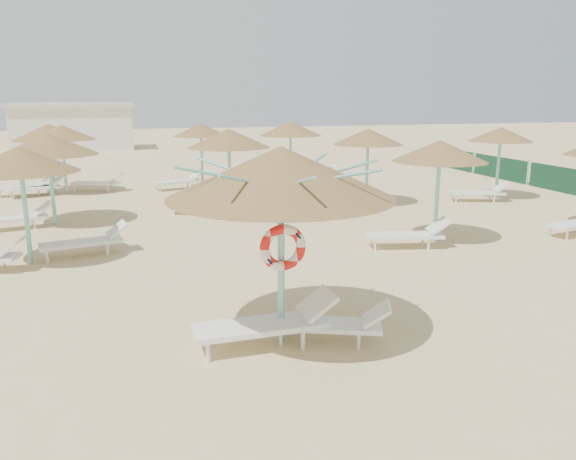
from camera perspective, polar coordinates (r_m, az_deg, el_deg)
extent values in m
plane|color=#D1BA7F|center=(9.36, 1.80, -10.19)|extent=(120.00, 120.00, 0.00)
cylinder|color=#76CDC7|center=(8.57, -0.71, -3.35)|extent=(0.11, 0.11, 2.55)
cone|color=olive|center=(8.28, -0.73, 5.90)|extent=(3.40, 3.40, 0.77)
cylinder|color=#76CDC7|center=(8.32, -0.73, 4.10)|extent=(0.20, 0.20, 0.12)
cylinder|color=#76CDC7|center=(8.52, 4.37, 5.79)|extent=(1.54, 0.04, 0.39)
cylinder|color=#76CDC7|center=(8.97, 1.74, 6.21)|extent=(1.12, 1.12, 0.39)
cylinder|color=#76CDC7|center=(9.03, -2.07, 6.26)|extent=(0.04, 1.54, 0.39)
cylinder|color=#76CDC7|center=(8.69, -5.25, 5.93)|extent=(1.12, 1.12, 0.39)
cylinder|color=#76CDC7|center=(8.11, -6.09, 5.37)|extent=(1.54, 0.04, 0.39)
cylinder|color=#76CDC7|center=(7.62, -3.64, 4.89)|extent=(1.12, 1.12, 0.39)
cylinder|color=#76CDC7|center=(7.54, 0.86, 4.83)|extent=(0.04, 1.54, 0.39)
cylinder|color=#76CDC7|center=(7.93, 4.21, 5.22)|extent=(1.12, 1.12, 0.39)
torus|color=red|center=(8.41, -0.53, -1.80)|extent=(0.72, 0.15, 0.72)
cylinder|color=white|center=(8.35, -8.14, -12.24)|extent=(0.06, 0.06, 0.30)
cylinder|color=white|center=(8.84, -8.72, -10.77)|extent=(0.06, 0.06, 0.30)
cylinder|color=white|center=(8.67, 1.53, -11.10)|extent=(0.06, 0.06, 0.30)
cylinder|color=white|center=(9.14, 0.42, -9.77)|extent=(0.06, 0.06, 0.30)
cube|color=white|center=(8.67, -2.79, -9.71)|extent=(2.05, 0.71, 0.09)
cube|color=white|center=(8.83, 2.98, -7.48)|extent=(0.53, 0.65, 0.39)
cylinder|color=white|center=(8.79, -0.72, -10.94)|extent=(0.05, 0.05, 0.25)
cylinder|color=white|center=(9.19, -0.41, -9.81)|extent=(0.05, 0.05, 0.25)
cylinder|color=white|center=(8.75, 7.20, -11.17)|extent=(0.05, 0.05, 0.25)
cylinder|color=white|center=(9.15, 7.13, -10.02)|extent=(0.05, 0.05, 0.25)
cube|color=white|center=(8.88, 4.02, -9.58)|extent=(1.76, 1.13, 0.07)
cube|color=white|center=(8.82, 8.97, -8.41)|extent=(0.59, 0.65, 0.32)
cylinder|color=#76CDC7|center=(14.00, -25.08, 1.47)|extent=(0.11, 0.11, 2.30)
cone|color=olive|center=(13.83, -25.59, 6.48)|extent=(2.53, 2.53, 0.57)
cylinder|color=#76CDC7|center=(13.85, -25.49, 5.52)|extent=(0.20, 0.20, 0.12)
cylinder|color=white|center=(14.06, -26.88, -2.92)|extent=(0.06, 0.06, 0.28)
cube|color=white|center=(13.62, -26.29, -1.52)|extent=(0.60, 0.69, 0.36)
cylinder|color=white|center=(14.07, -23.26, -2.54)|extent=(0.06, 0.06, 0.28)
cylinder|color=white|center=(14.55, -23.44, -2.05)|extent=(0.06, 0.06, 0.28)
cylinder|color=white|center=(14.22, -17.86, -1.91)|extent=(0.06, 0.06, 0.28)
cylinder|color=white|center=(14.70, -18.22, -1.45)|extent=(0.06, 0.06, 0.28)
cube|color=white|center=(14.34, -20.25, -1.23)|extent=(1.99, 1.00, 0.08)
cube|color=white|center=(14.41, -16.99, 0.07)|extent=(0.60, 0.69, 0.36)
cylinder|color=#76CDC7|center=(18.02, -22.86, 4.11)|extent=(0.11, 0.11, 2.30)
cone|color=olive|center=(17.89, -23.23, 8.04)|extent=(2.83, 2.83, 0.64)
cylinder|color=#76CDC7|center=(17.91, -23.16, 7.26)|extent=(0.20, 0.20, 0.12)
cylinder|color=white|center=(17.76, -24.37, 0.52)|extent=(0.06, 0.06, 0.28)
cylinder|color=white|center=(18.25, -24.52, 0.82)|extent=(0.06, 0.06, 0.28)
cube|color=white|center=(17.94, -26.24, 1.03)|extent=(1.99, 1.04, 0.08)
cube|color=white|center=(17.95, -23.63, 2.09)|extent=(0.61, 0.69, 0.36)
cylinder|color=#76CDC7|center=(24.06, -22.82, 6.22)|extent=(0.11, 0.11, 2.30)
cone|color=olive|center=(23.95, -23.09, 9.16)|extent=(2.77, 2.77, 0.62)
cylinder|color=#76CDC7|center=(23.97, -23.04, 8.58)|extent=(0.20, 0.20, 0.12)
cylinder|color=white|center=(23.73, -27.24, 3.22)|extent=(0.06, 0.06, 0.28)
cylinder|color=white|center=(24.22, -27.20, 3.40)|extent=(0.06, 0.06, 0.28)
cylinder|color=white|center=(23.70, -23.99, 3.54)|extent=(0.06, 0.06, 0.28)
cylinder|color=white|center=(24.19, -24.01, 3.72)|extent=(0.06, 0.06, 0.28)
cube|color=white|center=(23.92, -25.36, 3.92)|extent=(1.97, 0.89, 0.08)
cube|color=white|center=(23.89, -23.38, 4.69)|extent=(0.57, 0.66, 0.36)
cylinder|color=#76CDC7|center=(18.97, -5.96, 5.51)|extent=(0.11, 0.11, 2.30)
cone|color=olive|center=(18.84, -6.05, 9.26)|extent=(2.75, 2.75, 0.62)
cylinder|color=#76CDC7|center=(18.86, -6.03, 8.52)|extent=(0.20, 0.20, 0.12)
cylinder|color=white|center=(18.40, -11.52, 1.87)|extent=(0.06, 0.06, 0.28)
cylinder|color=white|center=(18.89, -11.39, 2.18)|extent=(0.06, 0.06, 0.28)
cylinder|color=white|center=(18.32, -7.31, 1.99)|extent=(0.06, 0.06, 0.28)
cylinder|color=white|center=(18.81, -7.29, 2.29)|extent=(0.06, 0.06, 0.28)
cube|color=white|center=(18.55, -9.02, 2.64)|extent=(1.98, 0.94, 0.08)
cube|color=white|center=(18.49, -6.41, 3.44)|extent=(0.58, 0.67, 0.36)
cylinder|color=#76CDC7|center=(23.98, -8.74, 7.09)|extent=(0.11, 0.11, 2.30)
cone|color=olive|center=(23.87, -8.85, 10.02)|extent=(2.32, 2.32, 0.52)
cylinder|color=#76CDC7|center=(23.89, -8.83, 9.47)|extent=(0.20, 0.20, 0.12)
cylinder|color=white|center=(23.10, -12.83, 4.14)|extent=(0.06, 0.06, 0.28)
cylinder|color=white|center=(23.57, -13.22, 4.30)|extent=(0.06, 0.06, 0.28)
cylinder|color=white|center=(23.56, -9.71, 4.46)|extent=(0.06, 0.06, 0.28)
cylinder|color=white|center=(24.02, -10.16, 4.61)|extent=(0.06, 0.06, 0.28)
cube|color=white|center=(23.57, -11.20, 4.84)|extent=(2.00, 1.09, 0.08)
cube|color=white|center=(23.84, -9.30, 5.60)|extent=(0.62, 0.71, 0.36)
cylinder|color=#76CDC7|center=(15.18, 14.89, 3.14)|extent=(0.11, 0.11, 2.30)
cone|color=olive|center=(15.01, 15.17, 7.77)|extent=(2.43, 2.43, 0.55)
cylinder|color=#76CDC7|center=(15.04, 15.12, 6.89)|extent=(0.20, 0.20, 0.12)
cylinder|color=white|center=(14.09, 8.84, -1.55)|extent=(0.06, 0.06, 0.28)
cylinder|color=white|center=(14.56, 8.43, -1.04)|extent=(0.06, 0.06, 0.28)
cylinder|color=white|center=(14.44, 14.09, -1.44)|extent=(0.06, 0.06, 0.28)
cylinder|color=white|center=(14.90, 13.52, -0.95)|extent=(0.06, 0.06, 0.28)
cube|color=white|center=(14.47, 11.76, -0.54)|extent=(1.99, 1.02, 0.08)
cube|color=white|center=(14.66, 15.01, 0.42)|extent=(0.61, 0.69, 0.36)
cylinder|color=#76CDC7|center=(19.97, 8.02, 5.85)|extent=(0.11, 0.11, 2.30)
cone|color=olive|center=(19.85, 8.14, 9.38)|extent=(2.44, 2.44, 0.55)
cylinder|color=#76CDC7|center=(19.87, 8.12, 8.71)|extent=(0.20, 0.20, 0.12)
cylinder|color=white|center=(18.90, 3.31, 2.43)|extent=(0.06, 0.06, 0.28)
cylinder|color=white|center=(19.38, 2.95, 2.71)|extent=(0.06, 0.06, 0.28)
cylinder|color=white|center=(19.27, 7.21, 2.56)|extent=(0.06, 0.06, 0.28)
cylinder|color=white|center=(19.74, 6.76, 2.83)|extent=(0.06, 0.06, 0.28)
cube|color=white|center=(19.31, 5.44, 3.17)|extent=(1.95, 0.79, 0.08)
cube|color=white|center=(19.52, 7.86, 3.93)|extent=(0.54, 0.64, 0.36)
cylinder|color=#76CDC7|center=(24.53, 0.26, 7.38)|extent=(0.11, 0.11, 2.30)
cone|color=olive|center=(24.43, 0.26, 10.28)|extent=(2.66, 2.66, 0.60)
cylinder|color=#76CDC7|center=(24.44, 0.26, 9.72)|extent=(0.20, 0.20, 0.12)
cylinder|color=white|center=(23.45, -3.54, 4.59)|extent=(0.06, 0.06, 0.28)
cylinder|color=white|center=(23.91, -4.00, 4.75)|extent=(0.06, 0.06, 0.28)
cylinder|color=white|center=(23.99, -0.55, 4.81)|extent=(0.06, 0.06, 0.28)
cylinder|color=white|center=(24.44, -1.06, 4.97)|extent=(0.06, 0.06, 0.28)
cube|color=white|center=(23.96, -2.00, 5.23)|extent=(1.98, 0.94, 0.08)
cube|color=white|center=(24.28, -0.17, 5.92)|extent=(0.58, 0.67, 0.36)
cylinder|color=white|center=(24.92, 0.73, 5.14)|extent=(0.06, 0.06, 0.28)
cylinder|color=white|center=(25.41, 0.59, 5.30)|extent=(0.06, 0.06, 0.28)
cylinder|color=white|center=(25.12, 3.80, 5.18)|extent=(0.06, 0.06, 0.28)
cylinder|color=white|center=(25.60, 3.60, 5.34)|extent=(0.06, 0.06, 0.28)
cube|color=white|center=(25.24, 2.47, 5.65)|extent=(1.98, 0.94, 0.08)
cube|color=white|center=(25.36, 4.39, 6.20)|extent=(0.58, 0.67, 0.36)
cylinder|color=white|center=(16.70, 26.49, -0.47)|extent=(0.06, 0.06, 0.28)
cylinder|color=white|center=(16.98, 25.12, -0.11)|extent=(0.06, 0.06, 0.28)
cylinder|color=#76CDC7|center=(22.44, 20.56, 5.96)|extent=(0.11, 0.11, 2.30)
cone|color=olive|center=(22.33, 20.82, 9.08)|extent=(2.32, 2.32, 0.52)
cylinder|color=#76CDC7|center=(22.34, 20.77, 8.50)|extent=(0.20, 0.20, 0.12)
cylinder|color=white|center=(21.17, 16.72, 3.08)|extent=(0.06, 0.06, 0.28)
cylinder|color=white|center=(21.65, 16.40, 3.32)|extent=(0.06, 0.06, 0.28)
cylinder|color=white|center=(21.54, 20.20, 2.99)|extent=(0.06, 0.06, 0.28)
cylinder|color=white|center=(22.01, 19.82, 3.23)|extent=(0.06, 0.06, 0.28)
cube|color=white|center=(21.59, 18.65, 3.61)|extent=(2.00, 1.20, 0.08)
cube|color=white|center=(21.80, 20.85, 4.17)|extent=(0.65, 0.72, 0.36)
cylinder|color=#76CDC7|center=(23.67, -21.77, 6.21)|extent=(0.11, 0.11, 2.30)
cone|color=olive|center=(23.56, -22.03, 9.18)|extent=(2.51, 2.51, 0.56)
cylinder|color=#76CDC7|center=(23.58, -21.98, 8.61)|extent=(0.20, 0.20, 0.12)
cylinder|color=white|center=(23.17, -26.12, 3.12)|extent=(0.06, 0.06, 0.28)
cylinder|color=white|center=(23.66, -26.32, 3.29)|extent=(0.06, 0.06, 0.28)
cylinder|color=white|center=(23.40, -22.87, 3.53)|extent=(0.06, 0.06, 0.28)
cylinder|color=white|center=(23.88, -23.12, 3.69)|extent=(0.06, 0.06, 0.28)
cube|color=white|center=(23.51, -24.35, 3.88)|extent=(2.00, 1.19, 0.08)
cube|color=white|center=(23.64, -22.38, 4.70)|extent=(0.65, 0.72, 0.36)
cylinder|color=white|center=(24.08, -20.88, 3.96)|extent=(0.06, 0.06, 0.28)
cylinder|color=white|center=(24.54, -20.43, 4.16)|extent=(0.06, 0.06, 0.28)
cylinder|color=white|center=(23.59, -17.85, 4.02)|extent=(0.06, 0.06, 0.28)
cylinder|color=white|center=(24.05, -17.45, 4.22)|extent=(0.06, 0.06, 0.28)
cube|color=white|center=(23.99, -18.92, 4.52)|extent=(2.00, 1.19, 0.08)
cube|color=white|center=(23.66, -17.03, 5.13)|extent=(0.65, 0.72, 0.36)
cube|color=silver|center=(43.33, -20.91, 9.63)|extent=(8.00, 4.00, 3.00)
cube|color=beige|center=(43.28, -21.09, 11.77)|extent=(8.40, 4.40, 0.25)
cube|color=#1A4E34|center=(24.86, 26.20, 4.57)|extent=(0.08, 3.80, 1.00)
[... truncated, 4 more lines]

